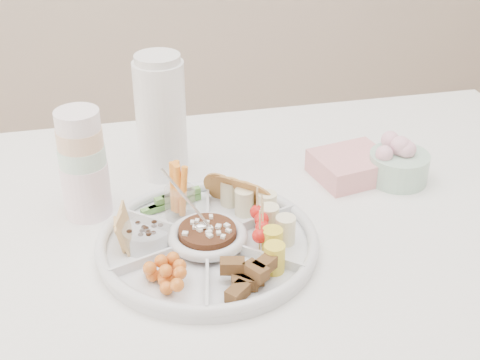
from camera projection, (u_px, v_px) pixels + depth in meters
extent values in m
cylinder|color=white|center=(208.00, 240.00, 1.16)|extent=(0.49, 0.49, 0.04)
cylinder|color=#45230D|center=(207.00, 236.00, 1.15)|extent=(0.13, 0.13, 0.04)
cylinder|color=beige|center=(82.00, 155.00, 1.21)|extent=(0.11, 0.11, 0.25)
cylinder|color=white|center=(161.00, 115.00, 1.34)|extent=(0.11, 0.11, 0.26)
cylinder|color=#7CB39E|center=(399.00, 161.00, 1.36)|extent=(0.14, 0.14, 0.09)
cube|color=pink|center=(351.00, 166.00, 1.38)|extent=(0.17, 0.15, 0.05)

